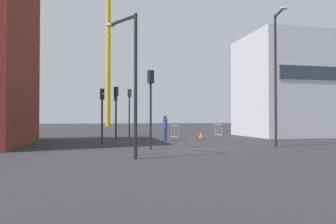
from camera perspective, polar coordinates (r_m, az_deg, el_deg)
The scene contains 15 objects.
ground at distance 17.36m, azimuth 5.30°, elevation -6.62°, with size 160.00×160.00×0.00m, color #28282B.
office_block at distance 32.48m, azimuth 23.48°, elevation 4.15°, with size 11.73×7.34×9.17m.
construction_crane at distance 63.07m, azimuth -10.52°, elevation 13.91°, with size 10.94×16.45×27.49m.
streetlamp_tall at distance 19.32m, azimuth 19.05°, elevation 7.36°, with size 0.60×1.57×7.71m.
streetlamp_short at distance 13.34m, azimuth -6.71°, elevation 7.46°, with size 1.25×1.71×5.99m.
traffic_light_far at distance 30.79m, azimuth -9.46°, elevation 0.84°, with size 0.39×0.31×4.01m.
traffic_light_verge at distance 26.89m, azimuth -7.00°, elevation 1.24°, with size 0.38×0.27×4.12m.
traffic_light_island at distance 20.79m, azimuth -11.83°, elevation 1.00°, with size 0.29×0.39×3.57m.
traffic_light_median at distance 16.99m, azimuth -3.14°, elevation 2.82°, with size 0.39×0.35×4.24m.
traffic_light_crosswalk at distance 25.25m, azimuth -9.38°, elevation 1.43°, with size 0.37×0.36×4.14m.
pedestrian_walking at distance 22.89m, azimuth -0.54°, elevation -2.53°, with size 0.34×0.34×1.86m.
safety_barrier_rear at distance 30.10m, azimuth 9.02°, elevation -3.18°, with size 0.34×2.54×1.08m.
safety_barrier_right_run at distance 26.11m, azimuth 1.22°, elevation -3.52°, with size 0.22×1.86×1.08m.
safety_barrier_left_run at distance 28.13m, azimuth -13.92°, elevation -3.31°, with size 0.15×1.92×1.08m.
traffic_cone_on_verge at distance 25.69m, azimuth 6.00°, elevation -4.23°, with size 0.55×0.55×0.56m.
Camera 1 is at (-5.29, -16.45, 1.68)m, focal length 33.70 mm.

